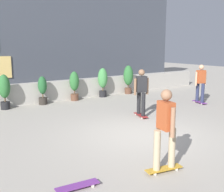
{
  "coord_description": "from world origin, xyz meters",
  "views": [
    {
      "loc": [
        -5.08,
        -5.76,
        2.55
      ],
      "look_at": [
        0.0,
        1.5,
        0.9
      ],
      "focal_mm": 44.75,
      "sensor_mm": 36.0,
      "label": 1
    }
  ],
  "objects_px": {
    "skater_by_wall_right": "(141,91)",
    "skater_far_left": "(201,82)",
    "potted_plant_3": "(74,84)",
    "potted_plant_5": "(128,77)",
    "potted_plant_1": "(4,90)",
    "potted_plant_2": "(43,89)",
    "skateboard_near_camera": "(78,186)",
    "skater_foreground": "(165,127)",
    "potted_plant_4": "(103,80)"
  },
  "relations": [
    {
      "from": "potted_plant_2",
      "to": "potted_plant_4",
      "type": "height_order",
      "value": "potted_plant_4"
    },
    {
      "from": "skater_far_left",
      "to": "potted_plant_3",
      "type": "bearing_deg",
      "value": 138.12
    },
    {
      "from": "potted_plant_3",
      "to": "skateboard_near_camera",
      "type": "distance_m",
      "value": 8.11
    },
    {
      "from": "potted_plant_3",
      "to": "potted_plant_4",
      "type": "distance_m",
      "value": 1.55
    },
    {
      "from": "potted_plant_4",
      "to": "potted_plant_5",
      "type": "distance_m",
      "value": 1.59
    },
    {
      "from": "potted_plant_3",
      "to": "skater_far_left",
      "type": "height_order",
      "value": "skater_far_left"
    },
    {
      "from": "potted_plant_3",
      "to": "skater_by_wall_right",
      "type": "distance_m",
      "value": 4.04
    },
    {
      "from": "potted_plant_2",
      "to": "skater_far_left",
      "type": "distance_m",
      "value": 6.8
    },
    {
      "from": "potted_plant_2",
      "to": "potted_plant_5",
      "type": "relative_size",
      "value": 0.82
    },
    {
      "from": "potted_plant_1",
      "to": "skater_by_wall_right",
      "type": "distance_m",
      "value": 5.41
    },
    {
      "from": "skater_foreground",
      "to": "skateboard_near_camera",
      "type": "height_order",
      "value": "skater_foreground"
    },
    {
      "from": "skater_by_wall_right",
      "to": "potted_plant_2",
      "type": "bearing_deg",
      "value": 117.46
    },
    {
      "from": "skateboard_near_camera",
      "to": "skater_foreground",
      "type": "bearing_deg",
      "value": -12.38
    },
    {
      "from": "skater_by_wall_right",
      "to": "skateboard_near_camera",
      "type": "height_order",
      "value": "skater_by_wall_right"
    },
    {
      "from": "potted_plant_4",
      "to": "skater_foreground",
      "type": "relative_size",
      "value": 0.83
    },
    {
      "from": "potted_plant_1",
      "to": "potted_plant_2",
      "type": "xyz_separation_m",
      "value": [
        1.56,
        0.0,
        -0.14
      ]
    },
    {
      "from": "potted_plant_5",
      "to": "skater_by_wall_right",
      "type": "height_order",
      "value": "skater_by_wall_right"
    },
    {
      "from": "potted_plant_2",
      "to": "skater_foreground",
      "type": "xyz_separation_m",
      "value": [
        -0.4,
        -7.58,
        0.29
      ]
    },
    {
      "from": "skater_by_wall_right",
      "to": "skater_far_left",
      "type": "xyz_separation_m",
      "value": [
        3.6,
        0.27,
        0.0
      ]
    },
    {
      "from": "potted_plant_2",
      "to": "potted_plant_4",
      "type": "distance_m",
      "value": 3.07
    },
    {
      "from": "potted_plant_2",
      "to": "potted_plant_5",
      "type": "bearing_deg",
      "value": -0.0
    },
    {
      "from": "potted_plant_1",
      "to": "potted_plant_2",
      "type": "distance_m",
      "value": 1.57
    },
    {
      "from": "potted_plant_5",
      "to": "skater_by_wall_right",
      "type": "distance_m",
      "value": 4.75
    },
    {
      "from": "potted_plant_3",
      "to": "potted_plant_4",
      "type": "xyz_separation_m",
      "value": [
        1.55,
        0.0,
        0.06
      ]
    },
    {
      "from": "potted_plant_3",
      "to": "skater_foreground",
      "type": "bearing_deg",
      "value": -104.22
    },
    {
      "from": "potted_plant_5",
      "to": "potted_plant_3",
      "type": "bearing_deg",
      "value": 180.0
    },
    {
      "from": "skater_by_wall_right",
      "to": "skater_far_left",
      "type": "height_order",
      "value": "same"
    },
    {
      "from": "potted_plant_2",
      "to": "skater_foreground",
      "type": "bearing_deg",
      "value": -93.04
    },
    {
      "from": "potted_plant_3",
      "to": "potted_plant_5",
      "type": "distance_m",
      "value": 3.14
    },
    {
      "from": "skateboard_near_camera",
      "to": "potted_plant_3",
      "type": "bearing_deg",
      "value": 62.87
    },
    {
      "from": "potted_plant_2",
      "to": "potted_plant_5",
      "type": "height_order",
      "value": "potted_plant_5"
    },
    {
      "from": "potted_plant_4",
      "to": "potted_plant_5",
      "type": "relative_size",
      "value": 0.96
    },
    {
      "from": "potted_plant_4",
      "to": "skater_by_wall_right",
      "type": "xyz_separation_m",
      "value": [
        -0.99,
        -4.0,
        0.13
      ]
    },
    {
      "from": "skateboard_near_camera",
      "to": "skater_far_left",
      "type": "bearing_deg",
      "value": 23.81
    },
    {
      "from": "skater_by_wall_right",
      "to": "skater_foreground",
      "type": "height_order",
      "value": "same"
    },
    {
      "from": "potted_plant_1",
      "to": "potted_plant_3",
      "type": "distance_m",
      "value": 3.08
    },
    {
      "from": "potted_plant_5",
      "to": "skater_far_left",
      "type": "distance_m",
      "value": 3.87
    },
    {
      "from": "potted_plant_1",
      "to": "potted_plant_2",
      "type": "bearing_deg",
      "value": 0.0
    },
    {
      "from": "potted_plant_1",
      "to": "skater_by_wall_right",
      "type": "relative_size",
      "value": 0.82
    },
    {
      "from": "potted_plant_5",
      "to": "skateboard_near_camera",
      "type": "xyz_separation_m",
      "value": [
        -6.82,
        -7.19,
        -0.79
      ]
    },
    {
      "from": "potted_plant_1",
      "to": "potted_plant_2",
      "type": "relative_size",
      "value": 1.14
    },
    {
      "from": "potted_plant_3",
      "to": "skater_far_left",
      "type": "bearing_deg",
      "value": -41.88
    },
    {
      "from": "skater_far_left",
      "to": "skateboard_near_camera",
      "type": "bearing_deg",
      "value": -156.19
    },
    {
      "from": "potted_plant_1",
      "to": "potted_plant_5",
      "type": "xyz_separation_m",
      "value": [
        6.22,
        0.0,
        0.06
      ]
    },
    {
      "from": "potted_plant_4",
      "to": "skateboard_near_camera",
      "type": "xyz_separation_m",
      "value": [
        -5.23,
        -7.19,
        -0.75
      ]
    },
    {
      "from": "potted_plant_5",
      "to": "skater_foreground",
      "type": "xyz_separation_m",
      "value": [
        -5.05,
        -7.58,
        0.09
      ]
    },
    {
      "from": "skater_far_left",
      "to": "skater_foreground",
      "type": "height_order",
      "value": "same"
    },
    {
      "from": "skater_foreground",
      "to": "skater_by_wall_right",
      "type": "bearing_deg",
      "value": 55.33
    },
    {
      "from": "potted_plant_2",
      "to": "potted_plant_1",
      "type": "bearing_deg",
      "value": -180.0
    },
    {
      "from": "potted_plant_4",
      "to": "skater_far_left",
      "type": "distance_m",
      "value": 4.56
    }
  ]
}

